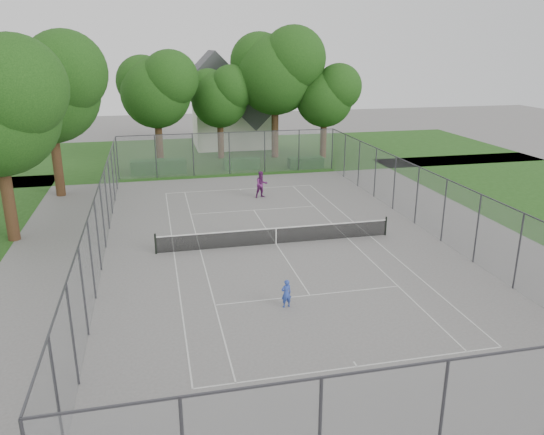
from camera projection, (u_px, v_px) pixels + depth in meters
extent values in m
plane|color=slate|center=(276.00, 244.00, 28.80)|extent=(120.00, 120.00, 0.00)
cube|color=#1E4714|center=(217.00, 154.00, 52.92)|extent=(60.00, 20.00, 0.00)
cube|color=silver|center=(357.00, 367.00, 17.77)|extent=(10.97, 0.06, 0.01)
cube|color=silver|center=(240.00, 189.00, 39.82)|extent=(10.97, 0.06, 0.01)
cube|color=silver|center=(174.00, 252.00, 27.64)|extent=(0.06, 23.77, 0.01)
cube|color=silver|center=(370.00, 236.00, 29.95)|extent=(0.06, 23.77, 0.01)
cube|color=silver|center=(200.00, 250.00, 27.93)|extent=(0.06, 23.77, 0.01)
cube|color=silver|center=(347.00, 238.00, 29.67)|extent=(0.06, 23.77, 0.01)
cube|color=silver|center=(310.00, 295.00, 22.86)|extent=(8.23, 0.06, 0.01)
cube|color=silver|center=(254.00, 210.00, 34.74)|extent=(8.23, 0.06, 0.01)
cube|color=silver|center=(276.00, 244.00, 28.80)|extent=(0.06, 12.80, 0.01)
cube|color=silver|center=(355.00, 364.00, 17.91)|extent=(0.06, 0.30, 0.01)
cube|color=silver|center=(240.00, 190.00, 39.69)|extent=(0.06, 0.30, 0.01)
cylinder|color=black|center=(156.00, 244.00, 27.29)|extent=(0.10, 0.10, 1.10)
cylinder|color=black|center=(386.00, 226.00, 29.98)|extent=(0.10, 0.10, 1.10)
cube|color=black|center=(276.00, 236.00, 28.66)|extent=(12.67, 0.01, 0.86)
cube|color=silver|center=(276.00, 228.00, 28.52)|extent=(12.77, 0.03, 0.06)
cube|color=silver|center=(276.00, 236.00, 28.67)|extent=(0.05, 0.02, 0.88)
cylinder|color=#38383D|center=(117.00, 158.00, 42.14)|extent=(0.08, 0.08, 3.50)
cylinder|color=#38383D|center=(332.00, 149.00, 45.93)|extent=(0.08, 0.08, 3.50)
cube|color=slate|center=(441.00, 424.00, 12.49)|extent=(18.00, 0.02, 3.50)
cube|color=slate|center=(229.00, 153.00, 44.03)|extent=(18.00, 0.02, 3.50)
cube|color=slate|center=(100.00, 225.00, 26.36)|extent=(0.02, 34.00, 3.50)
cube|color=slate|center=(430.00, 203.00, 30.16)|extent=(0.02, 34.00, 3.50)
cube|color=#38383D|center=(448.00, 360.00, 11.95)|extent=(18.00, 0.05, 0.05)
cube|color=#38383D|center=(229.00, 132.00, 43.49)|extent=(18.00, 0.05, 0.05)
cube|color=#38383D|center=(97.00, 191.00, 25.83)|extent=(0.05, 34.00, 0.05)
cube|color=#38383D|center=(433.00, 173.00, 29.62)|extent=(0.05, 34.00, 0.05)
cylinder|color=#3A2415|center=(159.00, 142.00, 47.11)|extent=(0.63, 0.63, 4.27)
sphere|color=#153A0F|center=(156.00, 93.00, 45.80)|extent=(6.08, 6.08, 6.08)
sphere|color=#153A0F|center=(170.00, 79.00, 44.84)|extent=(4.86, 4.86, 4.86)
sphere|color=#153A0F|center=(143.00, 82.00, 46.00)|extent=(4.56, 4.56, 4.56)
cylinder|color=#3A2415|center=(221.00, 139.00, 50.45)|extent=(0.60, 0.60, 3.70)
sphere|color=#153A0F|center=(219.00, 99.00, 49.31)|extent=(5.27, 5.27, 5.27)
sphere|color=#153A0F|center=(232.00, 88.00, 48.48)|extent=(4.21, 4.21, 4.21)
sphere|color=#153A0F|center=(209.00, 90.00, 49.49)|extent=(3.95, 3.95, 3.95)
cylinder|color=#3A2415|center=(275.00, 130.00, 50.61)|extent=(0.67, 0.67, 5.16)
sphere|color=#153A0F|center=(275.00, 75.00, 49.03)|extent=(7.33, 7.33, 7.33)
sphere|color=#153A0F|center=(294.00, 58.00, 47.87)|extent=(5.87, 5.87, 5.87)
sphere|color=#153A0F|center=(259.00, 62.00, 49.27)|extent=(5.50, 5.50, 5.50)
cylinder|color=#3A2415|center=(323.00, 138.00, 50.56)|extent=(0.61, 0.61, 3.75)
sphere|color=#153A0F|center=(324.00, 98.00, 49.41)|extent=(5.34, 5.34, 5.34)
sphere|color=#153A0F|center=(339.00, 87.00, 48.56)|extent=(4.27, 4.27, 4.27)
sphere|color=#153A0F|center=(313.00, 89.00, 49.59)|extent=(4.00, 4.00, 4.00)
cylinder|color=#3A2415|center=(57.00, 162.00, 37.45)|extent=(0.66, 0.66, 4.84)
sphere|color=#153A0F|center=(48.00, 93.00, 35.97)|extent=(6.88, 6.88, 6.88)
sphere|color=#153A0F|center=(65.00, 72.00, 34.87)|extent=(5.51, 5.51, 5.51)
sphere|color=#153A0F|center=(30.00, 76.00, 36.19)|extent=(5.16, 5.16, 5.16)
cylinder|color=#3A2415|center=(8.00, 199.00, 28.74)|extent=(0.65, 0.65, 4.65)
sphere|color=#153A0F|center=(14.00, 88.00, 26.26)|extent=(5.29, 5.29, 5.29)
cube|color=#184817|center=(159.00, 167.00, 44.67)|extent=(4.58, 1.38, 1.15)
cube|color=#184817|center=(242.00, 164.00, 46.21)|extent=(3.12, 0.89, 0.98)
cube|color=#184817|center=(306.00, 162.00, 46.82)|extent=(3.06, 1.12, 0.92)
cube|color=silver|center=(232.00, 118.00, 56.04)|extent=(7.93, 5.95, 5.95)
cube|color=#4A4A4F|center=(232.00, 90.00, 55.13)|extent=(7.85, 6.15, 7.85)
imported|color=#2C45A6|center=(286.00, 293.00, 21.68)|extent=(0.49, 0.37, 1.21)
imported|color=#672265|center=(262.00, 184.00, 37.41)|extent=(1.05, 0.89, 1.89)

